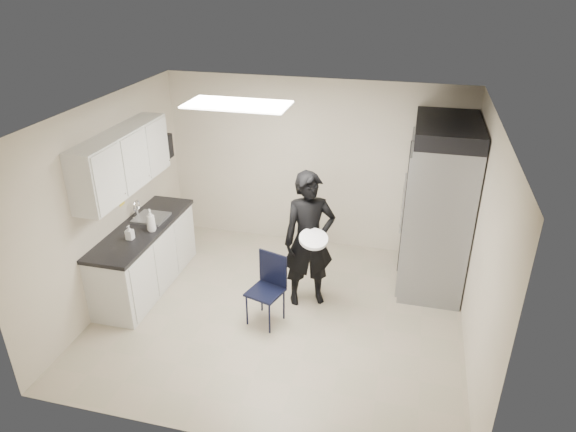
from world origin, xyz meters
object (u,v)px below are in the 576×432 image
(lower_counter, at_px, (145,258))
(folding_chair, at_px, (265,292))
(man_tuxedo, at_px, (309,240))
(commercial_fridge, at_px, (437,213))

(lower_counter, distance_m, folding_chair, 1.86)
(lower_counter, xyz_separation_m, man_tuxedo, (2.23, 0.19, 0.48))
(lower_counter, bearing_deg, folding_chair, -12.15)
(commercial_fridge, height_order, man_tuxedo, commercial_fridge)
(man_tuxedo, bearing_deg, lower_counter, 160.85)
(lower_counter, bearing_deg, commercial_fridge, 15.88)
(lower_counter, bearing_deg, man_tuxedo, 4.87)
(commercial_fridge, relative_size, man_tuxedo, 1.16)
(commercial_fridge, bearing_deg, lower_counter, -164.12)
(folding_chair, bearing_deg, man_tuxedo, 71.37)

